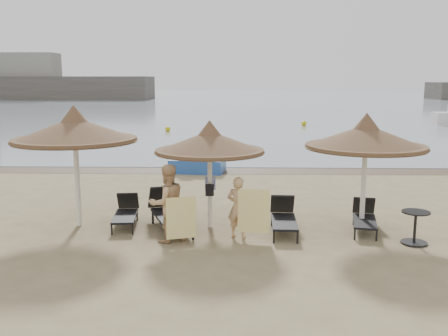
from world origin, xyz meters
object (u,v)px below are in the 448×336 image
at_px(palapa_center, 210,142).
at_px(lounger_near_right, 283,217).
at_px(palapa_right, 366,137).
at_px(side_table, 415,229).
at_px(lounger_far_right, 364,217).
at_px(palapa_left, 75,130).
at_px(person_right, 238,203).
at_px(lounger_near_left, 169,211).
at_px(pedal_boat, 197,163).
at_px(person_left, 167,197).
at_px(lounger_far_left, 126,212).

relative_size(palapa_center, lounger_near_right, 1.51).
xyz_separation_m(palapa_right, side_table, (0.93, -1.04, -1.93)).
relative_size(lounger_near_right, lounger_far_right, 1.06).
bearing_deg(palapa_left, person_right, -12.54).
xyz_separation_m(lounger_near_left, lounger_near_right, (2.84, -0.22, -0.07)).
bearing_deg(side_table, lounger_near_left, 168.90).
bearing_deg(pedal_boat, lounger_near_left, -82.00).
bearing_deg(person_left, lounger_far_left, -75.43).
bearing_deg(person_left, person_right, 161.16).
height_order(palapa_right, lounger_far_left, palapa_right).
height_order(palapa_right, lounger_near_right, palapa_right).
bearing_deg(lounger_near_left, palapa_center, -17.96).
height_order(lounger_near_left, pedal_boat, pedal_boat).
xyz_separation_m(palapa_left, palapa_center, (3.32, -0.07, -0.29)).
distance_m(palapa_center, lounger_far_left, 2.82).
distance_m(lounger_far_left, lounger_near_left, 1.15).
distance_m(lounger_far_right, person_right, 3.23).
height_order(palapa_center, lounger_far_right, palapa_center).
distance_m(palapa_center, side_table, 5.12).
bearing_deg(lounger_far_right, pedal_boat, 133.59).
distance_m(lounger_near_left, lounger_far_right, 4.83).
bearing_deg(palapa_right, palapa_left, 178.46).
bearing_deg(palapa_left, person_left, -26.12).
bearing_deg(person_left, palapa_right, 162.96).
height_order(lounger_near_left, person_left, person_left).
xyz_separation_m(lounger_near_right, lounger_far_right, (2.00, 0.15, -0.03)).
bearing_deg(palapa_right, lounger_near_right, -176.01).
bearing_deg(person_right, palapa_right, -146.52).
bearing_deg(palapa_center, person_left, -128.91).
xyz_separation_m(palapa_center, palapa_right, (3.74, -0.12, 0.15)).
xyz_separation_m(lounger_far_left, lounger_near_left, (1.12, -0.23, 0.10)).
relative_size(palapa_center, lounger_far_right, 1.61).
height_order(lounger_far_right, person_right, person_right).
bearing_deg(palapa_right, lounger_near_left, 179.03).
bearing_deg(lounger_near_left, person_left, -103.51).
distance_m(lounger_far_right, pedal_boat, 8.92).
bearing_deg(lounger_far_left, palapa_center, -11.09).
bearing_deg(palapa_center, side_table, -13.97).
bearing_deg(pedal_boat, lounger_near_right, -61.69).
height_order(person_left, person_right, person_left).
xyz_separation_m(lounger_near_right, pedal_boat, (-2.72, 7.71, 0.01)).
height_order(lounger_near_right, lounger_far_right, lounger_near_right).
height_order(palapa_center, lounger_near_left, palapa_center).
bearing_deg(lounger_far_right, palapa_right, -158.86).
height_order(lounger_near_right, pedal_boat, pedal_boat).
distance_m(palapa_right, lounger_near_left, 5.12).
relative_size(lounger_near_left, lounger_far_right, 1.32).
bearing_deg(person_right, palapa_center, -29.39).
xyz_separation_m(person_right, pedal_boat, (-1.61, 8.28, -0.48)).
height_order(palapa_center, pedal_boat, palapa_center).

